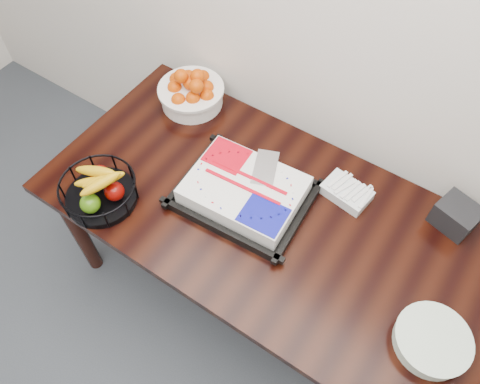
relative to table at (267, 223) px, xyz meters
The scene contains 7 objects.
table is the anchor object (origin of this frame).
cake_tray 0.17m from the table, behind, with size 0.52×0.42×0.10m.
tangerine_bowl 0.71m from the table, 152.65° to the left, with size 0.30×0.30×0.19m.
fruit_basket 0.68m from the table, 151.46° to the right, with size 0.30×0.30×0.16m.
plate_stack 0.73m from the table, 11.33° to the right, with size 0.25×0.25×0.06m.
fork_bag 0.34m from the table, 47.55° to the left, with size 0.20×0.15×0.05m.
napkin_box 0.72m from the table, 29.71° to the left, with size 0.15×0.13×0.11m, color black.
Camera 1 is at (0.45, 1.12, 2.30)m, focal length 35.00 mm.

